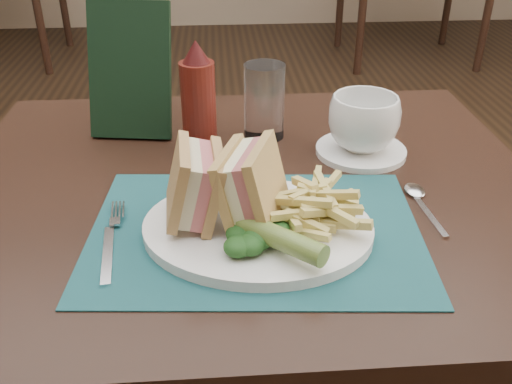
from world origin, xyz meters
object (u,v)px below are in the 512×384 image
sandwich_half_a (178,185)px  check_presenter (130,71)px  table_main (250,359)px  drinking_glass (264,101)px  plate (258,228)px  saucer (361,151)px  sandwich_half_b (235,182)px  coffee_cup (364,123)px  placemat (255,231)px  table_bg_right (410,1)px  ketchup_bottle (198,97)px

sandwich_half_a → check_presenter: bearing=102.5°
table_main → drinking_glass: 0.47m
drinking_glass → check_presenter: (-0.23, 0.04, 0.05)m
plate → saucer: size_ratio=2.00×
sandwich_half_b → coffee_cup: 0.30m
plate → sandwich_half_a: (-0.10, 0.02, 0.06)m
table_main → check_presenter: bearing=132.5°
placemat → coffee_cup: (0.19, 0.22, 0.05)m
sandwich_half_a → table_bg_right: bearing=63.4°
plate → coffee_cup: size_ratio=2.60×
placemat → check_presenter: bearing=119.3°
table_bg_right → coffee_cup: (-1.05, -2.92, 0.43)m
drinking_glass → plate: bearing=-96.5°
placemat → check_presenter: size_ratio=1.88×
drinking_glass → check_presenter: size_ratio=0.56×
table_bg_right → placemat: bearing=-111.5°
sandwich_half_a → coffee_cup: size_ratio=0.90×
placemat → table_main: bearing=90.5°
coffee_cup → check_presenter: (-0.38, 0.12, 0.06)m
saucer → sandwich_half_a: bearing=-144.3°
plate → drinking_glass: size_ratio=2.31×
table_bg_right → check_presenter: (-1.43, -2.80, 0.49)m
saucer → check_presenter: bearing=162.5°
table_main → saucer: saucer is taller
table_bg_right → plate: plate is taller
sandwich_half_a → ketchup_bottle: bearing=81.2°
sandwich_half_b → drinking_glass: bearing=97.4°
coffee_cup → check_presenter: check_presenter is taller
table_bg_right → sandwich_half_b: size_ratio=8.37×
table_main → plate: plate is taller
table_main → drinking_glass: size_ratio=6.92×
table_bg_right → check_presenter: bearing=-117.1°
sandwich_half_a → drinking_glass: drinking_glass is taller
sandwich_half_b → drinking_glass: drinking_glass is taller
plate → table_bg_right: bearing=76.9°
saucer → drinking_glass: 0.19m
saucer → drinking_glass: drinking_glass is taller
saucer → coffee_cup: bearing=0.0°
sandwich_half_a → drinking_glass: size_ratio=0.80×
sandwich_half_b → ketchup_bottle: ketchup_bottle is taller
ketchup_bottle → saucer: bearing=-8.2°
sandwich_half_b → saucer: (0.22, 0.21, -0.07)m
saucer → coffee_cup: size_ratio=1.30×
table_main → sandwich_half_b: 0.46m
placemat → ketchup_bottle: (-0.07, 0.26, 0.09)m
sandwich_half_a → ketchup_bottle: (0.02, 0.25, 0.02)m
table_main → sandwich_half_a: sandwich_half_a is taller
placemat → sandwich_half_a: (-0.10, 0.01, 0.07)m
placemat → saucer: 0.29m
plate → ketchup_bottle: (-0.08, 0.26, 0.08)m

